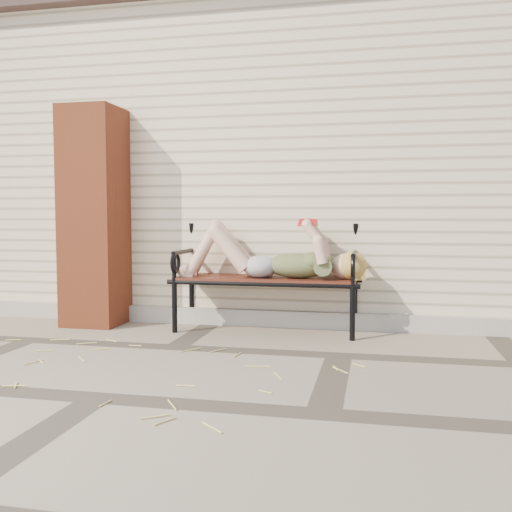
# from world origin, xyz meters

# --- Properties ---
(ground) EXTENTS (80.00, 80.00, 0.00)m
(ground) POSITION_xyz_m (0.00, 0.00, 0.00)
(ground) COLOR #786B5C
(ground) RESTS_ON ground
(house_wall) EXTENTS (8.00, 4.00, 3.00)m
(house_wall) POSITION_xyz_m (0.00, 3.00, 1.50)
(house_wall) COLOR beige
(house_wall) RESTS_ON ground
(house_roof) EXTENTS (8.30, 4.30, 0.30)m
(house_roof) POSITION_xyz_m (0.00, 3.00, 3.15)
(house_roof) COLOR #443230
(house_roof) RESTS_ON house_wall
(foundation_strip) EXTENTS (8.00, 0.10, 0.15)m
(foundation_strip) POSITION_xyz_m (0.00, 0.97, 0.07)
(foundation_strip) COLOR #9F9990
(foundation_strip) RESTS_ON ground
(brick_pillar) EXTENTS (0.50, 0.50, 2.00)m
(brick_pillar) POSITION_xyz_m (-2.30, 0.75, 1.00)
(brick_pillar) COLOR #9C4223
(brick_pillar) RESTS_ON ground
(garden_bench) EXTENTS (1.72, 0.69, 1.12)m
(garden_bench) POSITION_xyz_m (-0.69, 0.87, 0.63)
(garden_bench) COLOR black
(garden_bench) RESTS_ON ground
(reading_woman) EXTENTS (1.63, 0.37, 0.51)m
(reading_woman) POSITION_xyz_m (-0.67, 0.73, 0.66)
(reading_woman) COLOR #093644
(reading_woman) RESTS_ON ground
(straw_scatter) EXTENTS (2.78, 1.66, 0.01)m
(straw_scatter) POSITION_xyz_m (-1.34, -0.61, 0.01)
(straw_scatter) COLOR #DDC86B
(straw_scatter) RESTS_ON ground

